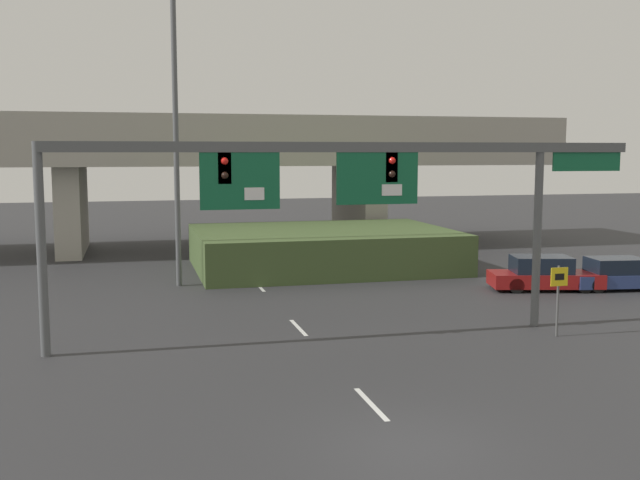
% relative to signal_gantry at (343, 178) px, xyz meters
% --- Properties ---
extents(ground_plane, '(160.00, 160.00, 0.00)m').
position_rel_signal_gantry_xyz_m(ground_plane, '(-1.06, -8.88, -5.15)').
color(ground_plane, '#2D2D30').
extents(lane_markings, '(0.14, 42.41, 0.01)m').
position_rel_signal_gantry_xyz_m(lane_markings, '(-1.06, 5.70, -5.15)').
color(lane_markings, silver).
rests_on(lane_markings, ground).
extents(signal_gantry, '(19.25, 0.44, 6.27)m').
position_rel_signal_gantry_xyz_m(signal_gantry, '(0.00, 0.00, 0.00)').
color(signal_gantry, '#515456').
rests_on(signal_gantry, ground).
extents(speed_limit_sign, '(0.60, 0.11, 2.32)m').
position_rel_signal_gantry_xyz_m(speed_limit_sign, '(6.81, -1.54, -3.63)').
color(speed_limit_sign, '#4C4C4C').
rests_on(speed_limit_sign, ground).
extents(highway_light_pole_near, '(0.70, 0.36, 17.69)m').
position_rel_signal_gantry_xyz_m(highway_light_pole_near, '(-4.51, 10.86, 4.08)').
color(highway_light_pole_near, '#515456').
rests_on(highway_light_pole_near, ground).
extents(overpass_bridge, '(41.73, 9.78, 8.05)m').
position_rel_signal_gantry_xyz_m(overpass_bridge, '(-1.06, 23.80, 0.60)').
color(overpass_bridge, '#A39E93').
rests_on(overpass_bridge, ground).
extents(grass_embankment, '(12.90, 9.47, 2.00)m').
position_rel_signal_gantry_xyz_m(grass_embankment, '(2.99, 14.35, -4.15)').
color(grass_embankment, '#42562D').
rests_on(grass_embankment, ground).
extents(parked_sedan_near_right, '(5.00, 2.87, 1.47)m').
position_rel_signal_gantry_xyz_m(parked_sedan_near_right, '(10.79, 5.99, -4.47)').
color(parked_sedan_near_right, maroon).
rests_on(parked_sedan_near_right, ground).
extents(parked_sedan_mid_right, '(4.63, 2.34, 1.38)m').
position_rel_signal_gantry_xyz_m(parked_sedan_mid_right, '(14.04, 5.36, -4.51)').
color(parked_sedan_mid_right, navy).
rests_on(parked_sedan_mid_right, ground).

